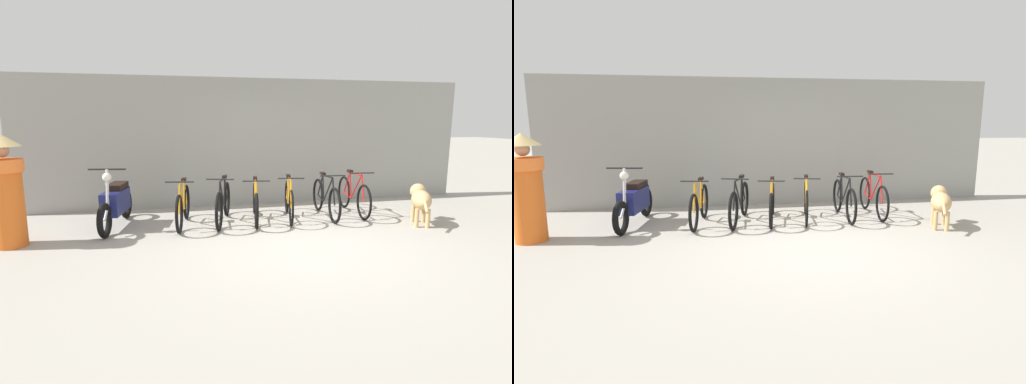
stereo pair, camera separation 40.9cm
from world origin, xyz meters
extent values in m
plane|color=#9E998E|center=(0.00, 0.00, 0.00)|extent=(60.00, 60.00, 0.00)
cube|color=gray|center=(0.00, 3.11, 1.32)|extent=(9.52, 0.20, 2.64)
torus|color=black|center=(-1.72, 1.09, 0.32)|extent=(0.17, 0.63, 0.63)
torus|color=black|center=(-1.55, 2.03, 0.32)|extent=(0.17, 0.63, 0.63)
cylinder|color=orange|center=(-1.65, 1.45, 0.52)|extent=(0.11, 0.47, 0.52)
cylinder|color=orange|center=(-1.60, 1.72, 0.50)|extent=(0.05, 0.13, 0.48)
cylinder|color=orange|center=(-1.64, 1.50, 0.76)|extent=(0.13, 0.55, 0.06)
cylinder|color=orange|center=(-1.58, 1.85, 0.29)|extent=(0.09, 0.36, 0.08)
cylinder|color=orange|center=(-1.57, 1.90, 0.53)|extent=(0.08, 0.29, 0.44)
cylinder|color=orange|center=(-1.71, 1.16, 0.54)|extent=(0.06, 0.17, 0.47)
cube|color=black|center=(-1.59, 1.77, 0.77)|extent=(0.10, 0.19, 0.05)
cylinder|color=black|center=(-1.69, 1.23, 0.81)|extent=(0.46, 0.11, 0.02)
torus|color=black|center=(-1.08, 1.09, 0.32)|extent=(0.23, 0.63, 0.65)
torus|color=black|center=(-0.79, 2.10, 0.32)|extent=(0.23, 0.63, 0.65)
cylinder|color=black|center=(-0.97, 1.48, 0.53)|extent=(0.17, 0.50, 0.54)
cylinder|color=black|center=(-0.88, 1.77, 0.52)|extent=(0.06, 0.13, 0.49)
cylinder|color=black|center=(-0.95, 1.53, 0.77)|extent=(0.20, 0.59, 0.06)
cylinder|color=black|center=(-0.84, 1.91, 0.30)|extent=(0.14, 0.39, 0.08)
cylinder|color=black|center=(-0.83, 1.96, 0.54)|extent=(0.11, 0.31, 0.45)
cylinder|color=black|center=(-1.06, 1.17, 0.56)|extent=(0.08, 0.18, 0.48)
cube|color=black|center=(-0.87, 1.82, 0.79)|extent=(0.12, 0.19, 0.05)
cylinder|color=black|center=(-1.04, 1.24, 0.83)|extent=(0.45, 0.15, 0.02)
torus|color=black|center=(-0.46, 1.07, 0.30)|extent=(0.18, 0.60, 0.61)
torus|color=black|center=(-0.24, 2.12, 0.30)|extent=(0.18, 0.60, 0.61)
cylinder|color=orange|center=(-0.38, 1.48, 0.50)|extent=(0.13, 0.52, 0.51)
cylinder|color=orange|center=(-0.31, 1.78, 0.48)|extent=(0.05, 0.14, 0.46)
cylinder|color=orange|center=(-0.36, 1.53, 0.73)|extent=(0.15, 0.61, 0.06)
cylinder|color=orange|center=(-0.28, 1.92, 0.28)|extent=(0.11, 0.40, 0.07)
cylinder|color=orange|center=(-0.27, 1.97, 0.51)|extent=(0.09, 0.31, 0.43)
cylinder|color=orange|center=(-0.44, 1.15, 0.52)|extent=(0.07, 0.19, 0.45)
cube|color=black|center=(-0.30, 1.83, 0.74)|extent=(0.10, 0.19, 0.05)
cylinder|color=black|center=(-0.43, 1.23, 0.78)|extent=(0.46, 0.12, 0.02)
torus|color=black|center=(0.16, 1.11, 0.31)|extent=(0.18, 0.61, 0.62)
torus|color=black|center=(0.40, 2.09, 0.31)|extent=(0.18, 0.61, 0.62)
cylinder|color=orange|center=(0.25, 1.49, 0.51)|extent=(0.14, 0.49, 0.52)
cylinder|color=orange|center=(0.32, 1.77, 0.50)|extent=(0.06, 0.13, 0.47)
cylinder|color=orange|center=(0.27, 1.54, 0.75)|extent=(0.16, 0.57, 0.06)
cylinder|color=orange|center=(0.35, 1.91, 0.29)|extent=(0.12, 0.38, 0.07)
cylinder|color=orange|center=(0.37, 1.96, 0.52)|extent=(0.10, 0.30, 0.44)
cylinder|color=orange|center=(0.18, 1.19, 0.54)|extent=(0.07, 0.18, 0.46)
cube|color=black|center=(0.33, 1.82, 0.76)|extent=(0.11, 0.19, 0.05)
cylinder|color=black|center=(0.20, 1.26, 0.80)|extent=(0.45, 0.13, 0.02)
torus|color=black|center=(0.95, 1.09, 0.32)|extent=(0.12, 0.64, 0.64)
torus|color=black|center=(1.06, 2.13, 0.32)|extent=(0.12, 0.64, 0.64)
cylinder|color=black|center=(0.99, 1.49, 0.53)|extent=(0.08, 0.52, 0.53)
cylinder|color=black|center=(1.03, 1.79, 0.51)|extent=(0.04, 0.13, 0.49)
cylinder|color=black|center=(1.00, 1.54, 0.77)|extent=(0.09, 0.60, 0.06)
cylinder|color=black|center=(1.04, 1.93, 0.30)|extent=(0.07, 0.40, 0.08)
cylinder|color=black|center=(1.05, 1.99, 0.54)|extent=(0.06, 0.31, 0.45)
cylinder|color=black|center=(0.96, 1.17, 0.55)|extent=(0.05, 0.19, 0.47)
cube|color=black|center=(1.03, 1.84, 0.78)|extent=(0.09, 0.19, 0.05)
cylinder|color=black|center=(0.97, 1.24, 0.82)|extent=(0.46, 0.07, 0.02)
torus|color=black|center=(1.57, 1.19, 0.33)|extent=(0.12, 0.65, 0.65)
torus|color=black|center=(1.69, 2.25, 0.33)|extent=(0.12, 0.65, 0.65)
cylinder|color=red|center=(1.62, 1.60, 0.54)|extent=(0.09, 0.53, 0.54)
cylinder|color=red|center=(1.65, 1.91, 0.52)|extent=(0.04, 0.14, 0.49)
cylinder|color=red|center=(1.62, 1.66, 0.78)|extent=(0.10, 0.61, 0.06)
cylinder|color=red|center=(1.67, 2.05, 0.30)|extent=(0.07, 0.40, 0.08)
cylinder|color=red|center=(1.67, 2.11, 0.55)|extent=(0.06, 0.32, 0.46)
cylinder|color=red|center=(1.58, 1.27, 0.56)|extent=(0.05, 0.19, 0.48)
cube|color=black|center=(1.66, 1.96, 0.80)|extent=(0.09, 0.19, 0.05)
cylinder|color=black|center=(1.59, 1.35, 0.84)|extent=(0.46, 0.08, 0.02)
torus|color=black|center=(-2.85, 1.11, 0.28)|extent=(0.19, 0.56, 0.55)
torus|color=black|center=(-2.63, 2.35, 0.28)|extent=(0.19, 0.56, 0.55)
cube|color=navy|center=(-2.74, 1.73, 0.44)|extent=(0.43, 0.89, 0.37)
cube|color=black|center=(-2.71, 1.88, 0.68)|extent=(0.33, 0.58, 0.10)
cylinder|color=silver|center=(-2.81, 1.34, 0.74)|extent=(0.07, 0.15, 0.59)
cylinder|color=silver|center=(-2.83, 1.20, 0.36)|extent=(0.08, 0.22, 0.20)
cylinder|color=black|center=(-2.80, 1.39, 1.03)|extent=(0.58, 0.13, 0.03)
sphere|color=silver|center=(-2.80, 1.36, 0.91)|extent=(0.16, 0.16, 0.14)
ellipsoid|color=tan|center=(2.36, 0.66, 0.44)|extent=(0.56, 0.70, 0.32)
cylinder|color=tan|center=(2.36, 0.87, 0.16)|extent=(0.09, 0.09, 0.32)
cylinder|color=tan|center=(2.52, 0.79, 0.16)|extent=(0.09, 0.09, 0.32)
cylinder|color=tan|center=(2.19, 0.52, 0.16)|extent=(0.09, 0.09, 0.32)
cylinder|color=tan|center=(2.35, 0.45, 0.16)|extent=(0.09, 0.09, 0.32)
sphere|color=tan|center=(2.53, 1.01, 0.53)|extent=(0.36, 0.36, 0.27)
ellipsoid|color=tan|center=(2.58, 1.11, 0.51)|extent=(0.16, 0.18, 0.10)
cylinder|color=tan|center=(2.17, 0.28, 0.41)|extent=(0.16, 0.27, 0.17)
cylinder|color=orange|center=(-4.11, 0.99, 0.63)|extent=(0.53, 0.53, 1.26)
cylinder|color=orange|center=(-4.11, 0.99, 1.17)|extent=(0.62, 0.62, 0.18)
sphere|color=tan|center=(-4.11, 0.99, 1.38)|extent=(0.24, 0.24, 0.20)
cone|color=tan|center=(-4.11, 0.99, 1.52)|extent=(0.61, 0.61, 0.18)
camera|label=1|loc=(-1.97, -5.20, 1.80)|focal=28.00mm
camera|label=2|loc=(-1.57, -5.28, 1.80)|focal=28.00mm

